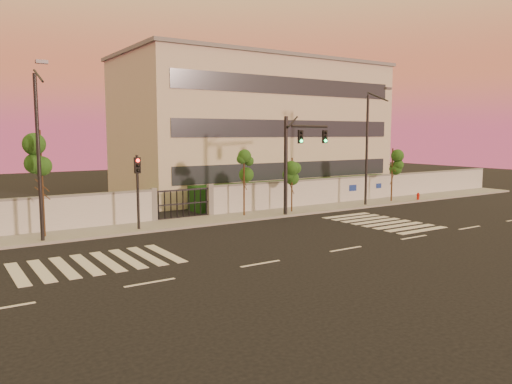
# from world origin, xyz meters

# --- Properties ---
(ground) EXTENTS (120.00, 120.00, 0.00)m
(ground) POSITION_xyz_m (0.00, 0.00, 0.00)
(ground) COLOR black
(ground) RESTS_ON ground
(sidewalk) EXTENTS (60.00, 3.00, 0.15)m
(sidewalk) POSITION_xyz_m (0.00, 10.50, 0.07)
(sidewalk) COLOR gray
(sidewalk) RESTS_ON ground
(perimeter_wall) EXTENTS (60.00, 0.36, 2.20)m
(perimeter_wall) POSITION_xyz_m (0.10, 12.00, 1.07)
(perimeter_wall) COLOR #B2B5BA
(perimeter_wall) RESTS_ON ground
(hedge_row) EXTENTS (41.00, 4.25, 1.80)m
(hedge_row) POSITION_xyz_m (1.17, 14.74, 0.82)
(hedge_row) COLOR black
(hedge_row) RESTS_ON ground
(institutional_building) EXTENTS (24.40, 12.40, 12.25)m
(institutional_building) POSITION_xyz_m (9.00, 21.99, 6.16)
(institutional_building) COLOR beige
(institutional_building) RESTS_ON ground
(road_markings) EXTENTS (57.00, 7.62, 0.02)m
(road_markings) POSITION_xyz_m (-1.58, 3.76, 0.01)
(road_markings) COLOR silver
(road_markings) RESTS_ON ground
(street_tree_c) EXTENTS (1.63, 1.30, 5.77)m
(street_tree_c) POSITION_xyz_m (-11.72, 10.55, 4.24)
(street_tree_c) COLOR #382314
(street_tree_c) RESTS_ON ground
(street_tree_d) EXTENTS (1.37, 1.09, 4.54)m
(street_tree_d) POSITION_xyz_m (0.81, 10.59, 3.34)
(street_tree_d) COLOR #382314
(street_tree_d) RESTS_ON ground
(street_tree_e) EXTENTS (1.30, 1.03, 3.91)m
(street_tree_e) POSITION_xyz_m (4.45, 10.11, 2.88)
(street_tree_e) COLOR #382314
(street_tree_e) RESTS_ON ground
(street_tree_f) EXTENTS (1.52, 1.21, 4.40)m
(street_tree_f) POSITION_xyz_m (14.60, 10.07, 3.24)
(street_tree_f) COLOR #382314
(street_tree_f) RESTS_ON ground
(traffic_signal_main) EXTENTS (4.20, 1.26, 6.72)m
(traffic_signal_main) POSITION_xyz_m (4.16, 9.32, 4.25)
(traffic_signal_main) COLOR black
(traffic_signal_main) RESTS_ON ground
(traffic_signal_secondary) EXTENTS (0.34, 0.34, 4.38)m
(traffic_signal_secondary) POSITION_xyz_m (-6.81, 9.78, 2.78)
(traffic_signal_secondary) COLOR black
(traffic_signal_secondary) RESTS_ON ground
(streetlight_west) EXTENTS (0.53, 2.15, 8.93)m
(streetlight_west) POSITION_xyz_m (-12.02, 9.31, 4.83)
(streetlight_west) COLOR black
(streetlight_west) RESTS_ON ground
(streetlight_east) EXTENTS (0.53, 2.14, 8.89)m
(streetlight_east) POSITION_xyz_m (11.31, 9.55, 4.80)
(streetlight_east) COLOR black
(streetlight_east) RESTS_ON ground
(fire_hydrant) EXTENTS (0.28, 0.27, 0.73)m
(fire_hydrant) POSITION_xyz_m (17.04, 9.37, 0.36)
(fire_hydrant) COLOR #B7170C
(fire_hydrant) RESTS_ON ground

